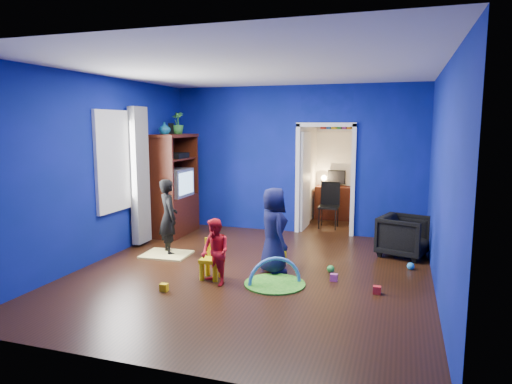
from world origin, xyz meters
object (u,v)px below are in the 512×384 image
(tv_armoire, at_px, (174,185))
(study_desk, at_px, (335,203))
(kid_chair, at_px, (211,261))
(crt_tv, at_px, (176,183))
(child_black, at_px, (168,217))
(play_mat, at_px, (275,284))
(folding_chair, at_px, (329,206))
(hopper_ball, at_px, (275,255))
(armchair, at_px, (404,236))
(toddler_red, at_px, (215,252))
(vase, at_px, (165,128))
(child_navy, at_px, (274,230))

(tv_armoire, height_order, study_desk, tv_armoire)
(kid_chair, relative_size, study_desk, 0.57)
(crt_tv, bearing_deg, child_black, -67.26)
(child_black, height_order, study_desk, child_black)
(tv_armoire, xyz_separation_m, study_desk, (2.82, 2.40, -0.60))
(play_mat, height_order, folding_chair, folding_chair)
(hopper_ball, xyz_separation_m, kid_chair, (-0.70, -0.80, 0.07))
(child_black, bearing_deg, armchair, -118.71)
(tv_armoire, relative_size, hopper_ball, 5.36)
(hopper_ball, relative_size, folding_chair, 0.40)
(hopper_ball, height_order, kid_chair, kid_chair)
(tv_armoire, distance_m, play_mat, 3.60)
(play_mat, bearing_deg, folding_chair, 87.71)
(toddler_red, bearing_deg, child_black, 173.51)
(child_black, xyz_separation_m, kid_chair, (1.16, -0.93, -0.38))
(kid_chair, bearing_deg, crt_tv, 123.27)
(hopper_ball, bearing_deg, vase, 155.03)
(armchair, height_order, toddler_red, toddler_red)
(toddler_red, xyz_separation_m, crt_tv, (-1.87, 2.45, 0.57))
(play_mat, bearing_deg, armchair, 49.98)
(toddler_red, relative_size, tv_armoire, 0.46)
(child_navy, relative_size, kid_chair, 2.50)
(tv_armoire, distance_m, folding_chair, 3.21)
(crt_tv, distance_m, folding_chair, 3.18)
(crt_tv, xyz_separation_m, kid_chair, (1.72, -2.25, -0.77))
(child_black, height_order, hopper_ball, child_black)
(child_black, xyz_separation_m, folding_chair, (2.23, 2.76, -0.17))
(vase, bearing_deg, kid_chair, -47.93)
(hopper_ball, bearing_deg, play_mat, -74.28)
(toddler_red, height_order, crt_tv, crt_tv)
(armchair, relative_size, kid_chair, 1.48)
(hopper_ball, relative_size, study_desk, 0.42)
(child_black, height_order, toddler_red, child_black)
(kid_chair, bearing_deg, child_navy, 32.34)
(vase, xyz_separation_m, kid_chair, (1.76, -1.95, -1.83))
(vase, distance_m, tv_armoire, 1.14)
(play_mat, xyz_separation_m, folding_chair, (0.15, 3.66, 0.45))
(toddler_red, xyz_separation_m, hopper_ball, (0.55, 1.00, -0.27))
(child_black, distance_m, kid_chair, 1.53)
(armchair, xyz_separation_m, toddler_red, (-2.41, -2.19, 0.11))
(play_mat, distance_m, study_desk, 4.63)
(tv_armoire, bearing_deg, crt_tv, 0.00)
(play_mat, bearing_deg, toddler_red, -163.13)
(child_black, xyz_separation_m, crt_tv, (-0.55, 1.32, 0.39))
(play_mat, bearing_deg, kid_chair, -177.99)
(crt_tv, xyz_separation_m, play_mat, (2.63, -2.22, -1.01))
(toddler_red, height_order, play_mat, toddler_red)
(child_navy, height_order, folding_chair, child_navy)
(armchair, bearing_deg, child_black, 123.47)
(toddler_red, bearing_deg, study_desk, 113.44)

